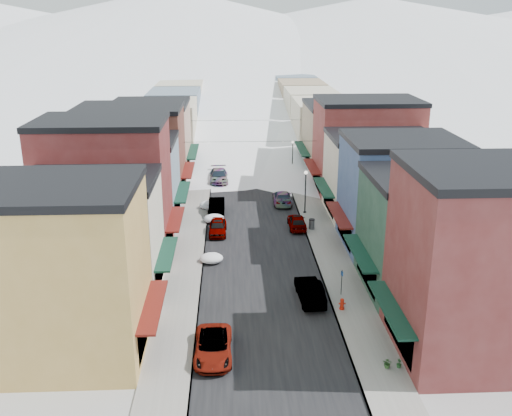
{
  "coord_description": "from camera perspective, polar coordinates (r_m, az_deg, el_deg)",
  "views": [
    {
      "loc": [
        -2.48,
        -28.94,
        20.93
      ],
      "look_at": [
        0.0,
        24.82,
        2.7
      ],
      "focal_mm": 40.0,
      "sensor_mm": 36.0,
      "label": 1
    }
  ],
  "objects": [
    {
      "name": "fire_hydrant",
      "position": [
        43.45,
        8.6,
        -9.49
      ],
      "size": [
        0.51,
        0.39,
        0.88
      ],
      "color": "red",
      "rests_on": "sidewalk_right"
    },
    {
      "name": "bldg_r_brick_far",
      "position": [
        71.58,
        10.95,
        6.14
      ],
      "size": [
        13.3,
        9.2,
        11.5
      ],
      "color": "maroon",
      "rests_on": "ground"
    },
    {
      "name": "bldg_l_cream",
      "position": [
        45.75,
        -16.02,
        -2.75
      ],
      "size": [
        11.3,
        8.2,
        9.5
      ],
      "color": "beige",
      "rests_on": "ground"
    },
    {
      "name": "streetlamp_far",
      "position": [
        79.53,
        3.68,
        5.59
      ],
      "size": [
        0.37,
        0.37,
        4.39
      ],
      "color": "black",
      "rests_on": "sidewalk_right"
    },
    {
      "name": "car_lane_white",
      "position": [
        96.24,
        0.2,
        6.67
      ],
      "size": [
        3.54,
        6.39,
        1.69
      ],
      "primitive_type": "imported",
      "rotation": [
        0.0,
        0.0,
        3.02
      ],
      "color": "white",
      "rests_on": "ground"
    },
    {
      "name": "snow_pile_near",
      "position": [
        51.12,
        -4.46,
        -5.0
      ],
      "size": [
        2.07,
        2.47,
        0.88
      ],
      "color": "white",
      "rests_on": "ground"
    },
    {
      "name": "car_silver_wagon",
      "position": [
        75.22,
        -3.75,
        3.19
      ],
      "size": [
        2.57,
        5.94,
        1.7
      ],
      "primitive_type": "imported",
      "rotation": [
        0.0,
        0.0,
        0.03
      ],
      "color": "#9FA2A7",
      "rests_on": "ground"
    },
    {
      "name": "sidewalk_right",
      "position": [
        91.8,
        3.12,
        5.56
      ],
      "size": [
        3.2,
        160.0,
        0.15
      ],
      "primitive_type": "cube",
      "color": "gray",
      "rests_on": "ground"
    },
    {
      "name": "car_dark_hatch",
      "position": [
        63.25,
        -3.95,
        0.12
      ],
      "size": [
        1.74,
        4.94,
        1.62
      ],
      "primitive_type": "imported",
      "rotation": [
        0.0,
        0.0,
        0.01
      ],
      "color": "black",
      "rests_on": "ground"
    },
    {
      "name": "distant_blocks",
      "position": [
        113.24,
        -1.38,
        10.11
      ],
      "size": [
        34.0,
        55.0,
        8.0
      ],
      "color": "gray",
      "rests_on": "ground"
    },
    {
      "name": "car_white_suv",
      "position": [
        37.82,
        -4.29,
        -13.65
      ],
      "size": [
        2.39,
        5.17,
        1.43
      ],
      "primitive_type": "imported",
      "rotation": [
        0.0,
        0.0,
        0.0
      ],
      "color": "white",
      "rests_on": "ground"
    },
    {
      "name": "bldg_l_grayblue",
      "position": [
        61.17,
        -12.64,
        2.68
      ],
      "size": [
        11.3,
        9.2,
        9.0
      ],
      "color": "#7A92A3",
      "rests_on": "ground"
    },
    {
      "name": "car_green_sedan",
      "position": [
        44.56,
        5.42,
        -8.21
      ],
      "size": [
        1.98,
        5.0,
        1.62
      ],
      "primitive_type": "imported",
      "rotation": [
        0.0,
        0.0,
        3.2
      ],
      "color": "black",
      "rests_on": "ground"
    },
    {
      "name": "snow_pile_far",
      "position": [
        64.97,
        -4.63,
        0.3
      ],
      "size": [
        2.36,
        2.65,
        1.0
      ],
      "color": "white",
      "rests_on": "ground"
    },
    {
      "name": "planter_far",
      "position": [
        37.71,
        14.12,
        -14.84
      ],
      "size": [
        0.45,
        0.45,
        0.58
      ],
      "primitive_type": "imported",
      "rotation": [
        0.0,
        0.0,
        0.95
      ],
      "color": "#265528",
      "rests_on": "sidewalk_right"
    },
    {
      "name": "ground",
      "position": [
        35.8,
        1.92,
        -17.07
      ],
      "size": [
        600.0,
        600.0,
        0.0
      ],
      "primitive_type": "plane",
      "color": "gray",
      "rests_on": "ground"
    },
    {
      "name": "bldg_r_tan",
      "position": [
        81.13,
        8.61,
        7.01
      ],
      "size": [
        11.3,
        11.2,
        9.5
      ],
      "color": "#937E60",
      "rests_on": "ground"
    },
    {
      "name": "sidewalk_left",
      "position": [
        91.44,
        -5.18,
        5.46
      ],
      "size": [
        3.2,
        160.0,
        0.15
      ],
      "primitive_type": "cube",
      "color": "gray",
      "rests_on": "ground"
    },
    {
      "name": "road",
      "position": [
        91.4,
        -1.02,
        5.48
      ],
      "size": [
        10.0,
        160.0,
        0.01
      ],
      "primitive_type": "cube",
      "color": "black",
      "rests_on": "ground"
    },
    {
      "name": "bldg_l_yellow",
      "position": [
        37.81,
        -18.96,
        -6.03
      ],
      "size": [
        11.3,
        8.7,
        11.5
      ],
      "color": "tan",
      "rests_on": "ground"
    },
    {
      "name": "overhead_cables",
      "position": [
        77.88,
        -0.78,
        7.81
      ],
      "size": [
        16.4,
        15.04,
        0.04
      ],
      "color": "black",
      "rests_on": "ground"
    },
    {
      "name": "bldg_l_brick_near",
      "position": [
        52.77,
        -14.81,
        1.94
      ],
      "size": [
        12.3,
        8.2,
        12.5
      ],
      "color": "maroon",
      "rests_on": "ground"
    },
    {
      "name": "car_lane_silver",
      "position": [
        84.4,
        -2.38,
        4.83
      ],
      "size": [
        1.65,
        4.09,
        1.39
      ],
      "primitive_type": "imported",
      "rotation": [
        0.0,
        0.0,
        -0.0
      ],
      "color": "gray",
      "rests_on": "ground"
    },
    {
      "name": "bldg_r_brick_near",
      "position": [
        38.69,
        22.4,
        -5.07
      ],
      "size": [
        12.3,
        9.2,
        12.5
      ],
      "color": "maroon",
      "rests_on": "ground"
    },
    {
      "name": "trash_can",
      "position": [
        58.57,
        5.59,
        -1.6
      ],
      "size": [
        0.62,
        0.62,
        1.06
      ],
      "color": "#525457",
      "rests_on": "sidewalk_right"
    },
    {
      "name": "parking_sign",
      "position": [
        45.19,
        8.57,
        -7.17
      ],
      "size": [
        0.13,
        0.27,
        2.07
      ],
      "color": "black",
      "rests_on": "sidewalk_right"
    },
    {
      "name": "snow_pile_mid",
      "position": [
        60.69,
        -4.19,
        -1.06
      ],
      "size": [
        2.2,
        2.55,
        0.93
      ],
      "color": "white",
      "rests_on": "ground"
    },
    {
      "name": "curb_left",
      "position": [
        91.39,
        -4.2,
        5.47
      ],
      "size": [
        0.1,
        160.0,
        0.15
      ],
      "primitive_type": "cube",
      "color": "slate",
      "rests_on": "ground"
    },
    {
      "name": "mountain_ridge",
      "position": [
        306.66,
        -6.1,
        17.39
      ],
      "size": [
        670.0,
        340.0,
        34.0
      ],
      "color": "silver",
      "rests_on": "ground"
    },
    {
      "name": "bldg_r_blue",
      "position": [
        54.64,
        14.15,
        1.46
      ],
      "size": [
        11.3,
        9.2,
        10.5
      ],
      "color": "#354D79",
      "rests_on": "ground"
    },
    {
      "name": "bldg_l_brick_far",
      "position": [
        69.68,
        -12.31,
        5.5
      ],
      "size": [
        13.3,
        9.2,
        11.0
      ],
      "color": "brown",
      "rests_on": "ground"
    },
    {
      "name": "car_black_sedan",
      "position": [
        66.62,
        2.63,
        1.07
      ],
      "size": [
        2.24,
        5.26,
        1.51
      ],
      "primitive_type": "imported",
      "rotation": [
        0.0,
        0.0,
        3.12
      ],
      "color": "black",
      "rests_on": "ground"
    },
    {
      "name": "car_silver_sedan",
      "position": [
        57.47,
        -3.85,
        -1.9
      ],
      "size": [
        1.81,
        4.35,
        1.47
      ],
      "primitive_type": "imported",
      "rotation": [
        0.0,
        0.0,
        -0.02
      ],
      "color": "#A5A7AE",
      "rests_on": "ground"
    },
    {
      "name": "bldg_l_tan",
      "position": [
        79.3,
        -10.43,
        6.82
      ],
      "size": [
        11.3,
        11.2,
        10.0
      ],
      "color": "tan",
      "rests_on": "ground"
    },
    {
      "name": "bldg_r_cream",
      "position": [
        63.29,
        12.28,
        3.24
      ],
      "size": [
        12.3,
        9.2,
        9.0
      ],
      "color": "beige",
      "rests_on": "ground"
    },
    {
      "name": "car_gray_suv",
      "position": [
        59.0,
        4.12,
        -1.34
      ],
      "size": [
        1.79,
        4.37,
        1.48
      ],
      "primitive_type": "imported",
      "rotation": [
        0.0,
        0.0,
        3.13
      ],
      "color": "#92949A",
      "rests_on": "ground"
    },
    {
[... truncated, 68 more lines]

